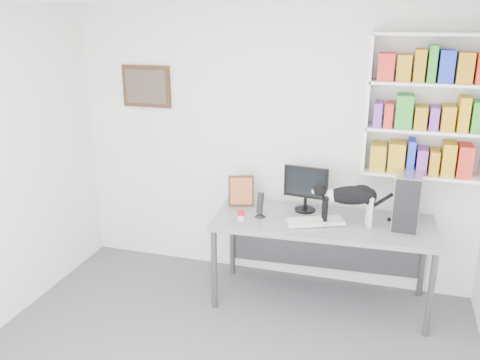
{
  "coord_description": "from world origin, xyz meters",
  "views": [
    {
      "loc": [
        1.08,
        -2.73,
        2.62
      ],
      "look_at": [
        -0.18,
        1.53,
        1.14
      ],
      "focal_mm": 38.0,
      "sensor_mm": 36.0,
      "label": 1
    }
  ],
  "objects_px": {
    "leaning_print": "(241,190)",
    "soup_can": "(241,215)",
    "cat": "(349,206)",
    "keyboard": "(315,221)",
    "monitor": "(306,188)",
    "pc_tower": "(407,198)",
    "speaker": "(260,204)",
    "desk": "(321,262)",
    "bookshelf": "(428,107)"
  },
  "relations": [
    {
      "from": "pc_tower",
      "to": "speaker",
      "type": "height_order",
      "value": "pc_tower"
    },
    {
      "from": "soup_can",
      "to": "cat",
      "type": "bearing_deg",
      "value": 8.03
    },
    {
      "from": "speaker",
      "to": "pc_tower",
      "type": "bearing_deg",
      "value": 21.28
    },
    {
      "from": "keyboard",
      "to": "desk",
      "type": "bearing_deg",
      "value": 26.77
    },
    {
      "from": "monitor",
      "to": "desk",
      "type": "bearing_deg",
      "value": -39.46
    },
    {
      "from": "desk",
      "to": "pc_tower",
      "type": "xyz_separation_m",
      "value": [
        0.7,
        0.15,
        0.66
      ]
    },
    {
      "from": "keyboard",
      "to": "leaning_print",
      "type": "bearing_deg",
      "value": 137.94
    },
    {
      "from": "bookshelf",
      "to": "leaning_print",
      "type": "bearing_deg",
      "value": -175.0
    },
    {
      "from": "cat",
      "to": "leaning_print",
      "type": "bearing_deg",
      "value": 151.8
    },
    {
      "from": "bookshelf",
      "to": "desk",
      "type": "relative_size",
      "value": 0.63
    },
    {
      "from": "keyboard",
      "to": "soup_can",
      "type": "xyz_separation_m",
      "value": [
        -0.65,
        -0.11,
        0.03
      ]
    },
    {
      "from": "pc_tower",
      "to": "speaker",
      "type": "relative_size",
      "value": 2.01
    },
    {
      "from": "desk",
      "to": "keyboard",
      "type": "relative_size",
      "value": 3.9
    },
    {
      "from": "monitor",
      "to": "leaning_print",
      "type": "xyz_separation_m",
      "value": [
        -0.62,
        -0.03,
        -0.07
      ]
    },
    {
      "from": "speaker",
      "to": "keyboard",
      "type": "bearing_deg",
      "value": 10.06
    },
    {
      "from": "pc_tower",
      "to": "cat",
      "type": "height_order",
      "value": "pc_tower"
    },
    {
      "from": "desk",
      "to": "pc_tower",
      "type": "height_order",
      "value": "pc_tower"
    },
    {
      "from": "desk",
      "to": "leaning_print",
      "type": "xyz_separation_m",
      "value": [
        -0.82,
        0.17,
        0.57
      ]
    },
    {
      "from": "pc_tower",
      "to": "speaker",
      "type": "bearing_deg",
      "value": -167.46
    },
    {
      "from": "monitor",
      "to": "keyboard",
      "type": "height_order",
      "value": "monitor"
    },
    {
      "from": "leaning_print",
      "to": "bookshelf",
      "type": "bearing_deg",
      "value": -11.53
    },
    {
      "from": "bookshelf",
      "to": "cat",
      "type": "xyz_separation_m",
      "value": [
        -0.57,
        -0.37,
        -0.83
      ]
    },
    {
      "from": "leaning_print",
      "to": "soup_can",
      "type": "relative_size",
      "value": 3.38
    },
    {
      "from": "desk",
      "to": "soup_can",
      "type": "bearing_deg",
      "value": -167.81
    },
    {
      "from": "monitor",
      "to": "soup_can",
      "type": "xyz_separation_m",
      "value": [
        -0.52,
        -0.39,
        -0.18
      ]
    },
    {
      "from": "bookshelf",
      "to": "cat",
      "type": "distance_m",
      "value": 1.07
    },
    {
      "from": "desk",
      "to": "speaker",
      "type": "bearing_deg",
      "value": -175.93
    },
    {
      "from": "monitor",
      "to": "cat",
      "type": "bearing_deg",
      "value": -25.61
    },
    {
      "from": "pc_tower",
      "to": "desk",
      "type": "bearing_deg",
      "value": -164.96
    },
    {
      "from": "cat",
      "to": "desk",
      "type": "bearing_deg",
      "value": 149.61
    },
    {
      "from": "desk",
      "to": "leaning_print",
      "type": "bearing_deg",
      "value": 165.67
    },
    {
      "from": "monitor",
      "to": "keyboard",
      "type": "xyz_separation_m",
      "value": [
        0.13,
        -0.28,
        -0.2
      ]
    },
    {
      "from": "pc_tower",
      "to": "soup_can",
      "type": "xyz_separation_m",
      "value": [
        -1.42,
        -0.35,
        -0.2
      ]
    },
    {
      "from": "bookshelf",
      "to": "monitor",
      "type": "height_order",
      "value": "bookshelf"
    },
    {
      "from": "keyboard",
      "to": "speaker",
      "type": "height_order",
      "value": "speaker"
    },
    {
      "from": "monitor",
      "to": "pc_tower",
      "type": "xyz_separation_m",
      "value": [
        0.9,
        -0.05,
        0.02
      ]
    },
    {
      "from": "desk",
      "to": "soup_can",
      "type": "xyz_separation_m",
      "value": [
        -0.72,
        -0.19,
        0.46
      ]
    },
    {
      "from": "bookshelf",
      "to": "monitor",
      "type": "bearing_deg",
      "value": -173.77
    },
    {
      "from": "soup_can",
      "to": "leaning_print",
      "type": "bearing_deg",
      "value": 105.74
    },
    {
      "from": "desk",
      "to": "monitor",
      "type": "bearing_deg",
      "value": 131.99
    },
    {
      "from": "desk",
      "to": "soup_can",
      "type": "distance_m",
      "value": 0.87
    },
    {
      "from": "bookshelf",
      "to": "soup_can",
      "type": "xyz_separation_m",
      "value": [
        -1.52,
        -0.5,
        -0.98
      ]
    },
    {
      "from": "speaker",
      "to": "soup_can",
      "type": "relative_size",
      "value": 2.66
    },
    {
      "from": "desk",
      "to": "monitor",
      "type": "distance_m",
      "value": 0.7
    },
    {
      "from": "monitor",
      "to": "pc_tower",
      "type": "distance_m",
      "value": 0.9
    },
    {
      "from": "soup_can",
      "to": "keyboard",
      "type": "bearing_deg",
      "value": 9.7
    },
    {
      "from": "monitor",
      "to": "keyboard",
      "type": "relative_size",
      "value": 0.88
    },
    {
      "from": "speaker",
      "to": "soup_can",
      "type": "height_order",
      "value": "speaker"
    },
    {
      "from": "cat",
      "to": "keyboard",
      "type": "bearing_deg",
      "value": 168.28
    },
    {
      "from": "pc_tower",
      "to": "leaning_print",
      "type": "xyz_separation_m",
      "value": [
        -1.52,
        0.01,
        -0.09
      ]
    }
  ]
}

